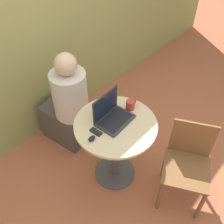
{
  "coord_description": "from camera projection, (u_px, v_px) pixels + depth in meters",
  "views": [
    {
      "loc": [
        -1.15,
        -1.0,
        2.38
      ],
      "look_at": [
        0.01,
        0.05,
        0.85
      ],
      "focal_mm": 42.0,
      "sensor_mm": 36.0,
      "label": 1
    }
  ],
  "objects": [
    {
      "name": "computer_mouse",
      "position": [
        92.0,
        139.0,
        2.09
      ],
      "size": [
        0.06,
        0.04,
        0.03
      ],
      "color": "black",
      "rests_on": "round_table"
    },
    {
      "name": "round_table",
      "position": [
        115.0,
        140.0,
        2.38
      ],
      "size": [
        0.72,
        0.72,
        0.75
      ],
      "color": "#4C4C51",
      "rests_on": "ground_plane"
    },
    {
      "name": "laptop",
      "position": [
        112.0,
        115.0,
        2.23
      ],
      "size": [
        0.33,
        0.24,
        0.25
      ],
      "color": "#2D2D33",
      "rests_on": "round_table"
    },
    {
      "name": "cell_phone",
      "position": [
        96.0,
        132.0,
        2.16
      ],
      "size": [
        0.05,
        0.11,
        0.02
      ],
      "color": "black",
      "rests_on": "round_table"
    },
    {
      "name": "back_wall",
      "position": [
        26.0,
        24.0,
        2.37
      ],
      "size": [
        7.0,
        0.05,
        2.6
      ],
      "color": "#939956",
      "rests_on": "ground_plane"
    },
    {
      "name": "coffee_cup",
      "position": [
        131.0,
        105.0,
        2.34
      ],
      "size": [
        0.12,
        0.08,
        0.09
      ],
      "color": "#B2382D",
      "rests_on": "round_table"
    },
    {
      "name": "chair_empty",
      "position": [
        187.0,
        164.0,
        2.31
      ],
      "size": [
        0.54,
        0.54,
        0.83
      ],
      "color": "brown",
      "rests_on": "ground_plane"
    },
    {
      "name": "person_seated",
      "position": [
        68.0,
        108.0,
        2.77
      ],
      "size": [
        0.39,
        0.56,
        1.16
      ],
      "color": "#4C4742",
      "rests_on": "ground_plane"
    },
    {
      "name": "ground_plane",
      "position": [
        115.0,
        173.0,
        2.76
      ],
      "size": [
        12.0,
        12.0,
        0.0
      ],
      "primitive_type": "plane",
      "color": "#B26042"
    }
  ]
}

